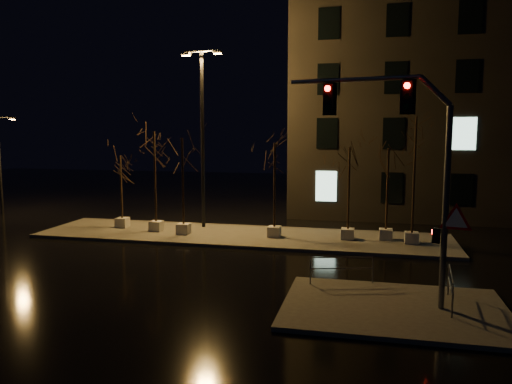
# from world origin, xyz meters

# --- Properties ---
(ground) EXTENTS (90.00, 90.00, 0.00)m
(ground) POSITION_xyz_m (0.00, 0.00, 0.00)
(ground) COLOR black
(ground) RESTS_ON ground
(median) EXTENTS (22.00, 5.00, 0.15)m
(median) POSITION_xyz_m (0.00, 6.00, 0.07)
(median) COLOR #494741
(median) RESTS_ON ground
(sidewalk_corner) EXTENTS (7.00, 5.00, 0.15)m
(sidewalk_corner) POSITION_xyz_m (7.50, -3.50, 0.07)
(sidewalk_corner) COLOR #494741
(sidewalk_corner) RESTS_ON ground
(building) EXTENTS (25.00, 12.00, 15.00)m
(building) POSITION_xyz_m (14.00, 18.00, 7.50)
(building) COLOR black
(building) RESTS_ON ground
(tree_0) EXTENTS (1.80, 1.80, 4.23)m
(tree_0) POSITION_xyz_m (-7.16, 6.45, 3.36)
(tree_0) COLOR #B2AEA6
(tree_0) RESTS_ON median
(tree_1) EXTENTS (1.80, 1.80, 5.63)m
(tree_1) POSITION_xyz_m (-4.82, 5.90, 4.42)
(tree_1) COLOR #B2AEA6
(tree_1) RESTS_ON median
(tree_2) EXTENTS (1.80, 1.80, 5.28)m
(tree_2) POSITION_xyz_m (-3.06, 5.51, 4.16)
(tree_2) COLOR #B2AEA6
(tree_2) RESTS_ON median
(tree_3) EXTENTS (1.80, 1.80, 5.04)m
(tree_3) POSITION_xyz_m (1.85, 5.85, 3.97)
(tree_3) COLOR #B2AEA6
(tree_3) RESTS_ON median
(tree_4) EXTENTS (1.80, 1.80, 4.81)m
(tree_4) POSITION_xyz_m (5.62, 6.13, 3.80)
(tree_4) COLOR #B2AEA6
(tree_4) RESTS_ON median
(tree_5) EXTENTS (1.80, 1.80, 4.78)m
(tree_5) POSITION_xyz_m (7.53, 6.44, 3.78)
(tree_5) COLOR #B2AEA6
(tree_5) RESTS_ON median
(tree_6) EXTENTS (1.80, 1.80, 6.41)m
(tree_6) POSITION_xyz_m (8.75, 5.86, 5.01)
(tree_6) COLOR #B2AEA6
(tree_6) RESTS_ON median
(traffic_signal_mast) EXTENTS (5.82, 1.39, 7.26)m
(traffic_signal_mast) POSITION_xyz_m (7.78, -3.09, 4.92)
(traffic_signal_mast) COLOR #585A5F
(traffic_signal_mast) RESTS_ON sidewalk_corner
(streetlight_main) EXTENTS (2.49, 0.69, 9.95)m
(streetlight_main) POSITION_xyz_m (-2.64, 7.61, 5.89)
(streetlight_main) COLOR black
(streetlight_main) RESTS_ON median
(streetlight_far) EXTENTS (1.27, 0.54, 6.60)m
(streetlight_far) POSITION_xyz_m (-17.77, 9.72, 3.63)
(streetlight_far) COLOR black
(streetlight_far) RESTS_ON ground
(guard_rail_a) EXTENTS (2.25, 0.66, 1.01)m
(guard_rail_a) POSITION_xyz_m (5.74, -1.50, 0.81)
(guard_rail_a) COLOR #585A5F
(guard_rail_a) RESTS_ON sidewalk_corner
(guard_rail_b) EXTENTS (0.26, 2.27, 1.08)m
(guard_rail_b) POSITION_xyz_m (9.24, -3.02, 0.85)
(guard_rail_b) COLOR #585A5F
(guard_rail_b) RESTS_ON sidewalk_corner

